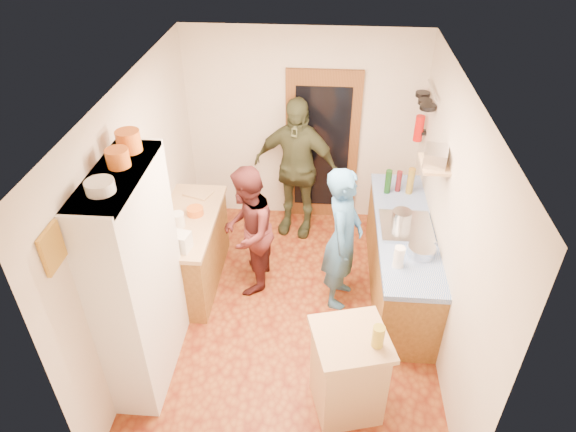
# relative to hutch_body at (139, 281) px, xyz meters

# --- Properties ---
(floor) EXTENTS (3.00, 4.00, 0.02)m
(floor) POSITION_rel_hutch_body_xyz_m (1.30, 0.80, -1.11)
(floor) COLOR brown
(floor) RESTS_ON ground
(ceiling) EXTENTS (3.00, 4.00, 0.02)m
(ceiling) POSITION_rel_hutch_body_xyz_m (1.30, 0.80, 1.51)
(ceiling) COLOR silver
(ceiling) RESTS_ON ground
(wall_back) EXTENTS (3.00, 0.02, 2.60)m
(wall_back) POSITION_rel_hutch_body_xyz_m (1.30, 2.81, 0.20)
(wall_back) COLOR beige
(wall_back) RESTS_ON ground
(wall_front) EXTENTS (3.00, 0.02, 2.60)m
(wall_front) POSITION_rel_hutch_body_xyz_m (1.30, -1.21, 0.20)
(wall_front) COLOR beige
(wall_front) RESTS_ON ground
(wall_left) EXTENTS (0.02, 4.00, 2.60)m
(wall_left) POSITION_rel_hutch_body_xyz_m (-0.21, 0.80, 0.20)
(wall_left) COLOR beige
(wall_left) RESTS_ON ground
(wall_right) EXTENTS (0.02, 4.00, 2.60)m
(wall_right) POSITION_rel_hutch_body_xyz_m (2.81, 0.80, 0.20)
(wall_right) COLOR beige
(wall_right) RESTS_ON ground
(door_frame) EXTENTS (0.95, 0.06, 2.10)m
(door_frame) POSITION_rel_hutch_body_xyz_m (1.55, 2.77, -0.05)
(door_frame) COLOR brown
(door_frame) RESTS_ON ground
(door_glass) EXTENTS (0.70, 0.02, 1.70)m
(door_glass) POSITION_rel_hutch_body_xyz_m (1.55, 2.74, -0.05)
(door_glass) COLOR black
(door_glass) RESTS_ON door_frame
(hutch_body) EXTENTS (0.40, 1.20, 2.20)m
(hutch_body) POSITION_rel_hutch_body_xyz_m (0.00, 0.00, 0.00)
(hutch_body) COLOR white
(hutch_body) RESTS_ON ground
(hutch_top_shelf) EXTENTS (0.40, 1.14, 0.04)m
(hutch_top_shelf) POSITION_rel_hutch_body_xyz_m (0.00, 0.00, 1.08)
(hutch_top_shelf) COLOR white
(hutch_top_shelf) RESTS_ON hutch_body
(plate_stack) EXTENTS (0.21, 0.21, 0.09)m
(plate_stack) POSITION_rel_hutch_body_xyz_m (0.00, -0.27, 1.14)
(plate_stack) COLOR white
(plate_stack) RESTS_ON hutch_top_shelf
(orange_pot_a) EXTENTS (0.18, 0.18, 0.14)m
(orange_pot_a) POSITION_rel_hutch_body_xyz_m (0.00, 0.11, 1.17)
(orange_pot_a) COLOR orange
(orange_pot_a) RESTS_ON hutch_top_shelf
(orange_pot_b) EXTENTS (0.20, 0.20, 0.18)m
(orange_pot_b) POSITION_rel_hutch_body_xyz_m (0.00, 0.36, 1.19)
(orange_pot_b) COLOR orange
(orange_pot_b) RESTS_ON hutch_top_shelf
(left_counter_base) EXTENTS (0.60, 1.40, 0.85)m
(left_counter_base) POSITION_rel_hutch_body_xyz_m (0.10, 1.25, -0.68)
(left_counter_base) COLOR olive
(left_counter_base) RESTS_ON ground
(left_counter_top) EXTENTS (0.64, 1.44, 0.05)m
(left_counter_top) POSITION_rel_hutch_body_xyz_m (0.10, 1.25, -0.23)
(left_counter_top) COLOR tan
(left_counter_top) RESTS_ON left_counter_base
(toaster) EXTENTS (0.28, 0.22, 0.19)m
(toaster) POSITION_rel_hutch_body_xyz_m (0.15, 0.72, -0.10)
(toaster) COLOR white
(toaster) RESTS_ON left_counter_top
(kettle) EXTENTS (0.16, 0.16, 0.16)m
(kettle) POSITION_rel_hutch_body_xyz_m (0.05, 1.11, -0.12)
(kettle) COLOR white
(kettle) RESTS_ON left_counter_top
(orange_bowl) EXTENTS (0.23, 0.23, 0.08)m
(orange_bowl) POSITION_rel_hutch_body_xyz_m (0.18, 1.34, -0.16)
(orange_bowl) COLOR orange
(orange_bowl) RESTS_ON left_counter_top
(chopping_board) EXTENTS (0.36, 0.31, 0.02)m
(chopping_board) POSITION_rel_hutch_body_xyz_m (0.12, 1.76, -0.19)
(chopping_board) COLOR tan
(chopping_board) RESTS_ON left_counter_top
(right_counter_base) EXTENTS (0.60, 2.20, 0.84)m
(right_counter_base) POSITION_rel_hutch_body_xyz_m (2.50, 1.30, -0.68)
(right_counter_base) COLOR olive
(right_counter_base) RESTS_ON ground
(right_counter_top) EXTENTS (0.62, 2.22, 0.06)m
(right_counter_top) POSITION_rel_hutch_body_xyz_m (2.50, 1.30, -0.23)
(right_counter_top) COLOR #093EAD
(right_counter_top) RESTS_ON right_counter_base
(hob) EXTENTS (0.55, 0.58, 0.04)m
(hob) POSITION_rel_hutch_body_xyz_m (2.50, 1.26, -0.18)
(hob) COLOR silver
(hob) RESTS_ON right_counter_top
(pot_on_hob) EXTENTS (0.21, 0.21, 0.14)m
(pot_on_hob) POSITION_rel_hutch_body_xyz_m (2.45, 1.32, -0.09)
(pot_on_hob) COLOR silver
(pot_on_hob) RESTS_ON hob
(bottle_a) EXTENTS (0.09, 0.09, 0.30)m
(bottle_a) POSITION_rel_hutch_body_xyz_m (2.35, 1.98, -0.05)
(bottle_a) COLOR #143F14
(bottle_a) RESTS_ON right_counter_top
(bottle_b) EXTENTS (0.07, 0.07, 0.26)m
(bottle_b) POSITION_rel_hutch_body_xyz_m (2.48, 2.03, -0.07)
(bottle_b) COLOR #591419
(bottle_b) RESTS_ON right_counter_top
(bottle_c) EXTENTS (0.10, 0.10, 0.33)m
(bottle_c) POSITION_rel_hutch_body_xyz_m (2.61, 1.99, -0.04)
(bottle_c) COLOR olive
(bottle_c) RESTS_ON right_counter_top
(paper_towel) EXTENTS (0.11, 0.11, 0.23)m
(paper_towel) POSITION_rel_hutch_body_xyz_m (2.35, 0.63, -0.09)
(paper_towel) COLOR white
(paper_towel) RESTS_ON right_counter_top
(mixing_bowl) EXTENTS (0.33, 0.33, 0.11)m
(mixing_bowl) POSITION_rel_hutch_body_xyz_m (2.60, 0.82, -0.15)
(mixing_bowl) COLOR silver
(mixing_bowl) RESTS_ON right_counter_top
(island_base) EXTENTS (0.67, 0.67, 0.86)m
(island_base) POSITION_rel_hutch_body_xyz_m (1.88, -0.33, -0.67)
(island_base) COLOR tan
(island_base) RESTS_ON ground
(island_top) EXTENTS (0.76, 0.76, 0.05)m
(island_top) POSITION_rel_hutch_body_xyz_m (1.88, -0.33, -0.22)
(island_top) COLOR tan
(island_top) RESTS_ON island_base
(cutting_board) EXTENTS (0.41, 0.36, 0.02)m
(cutting_board) POSITION_rel_hutch_body_xyz_m (1.82, -0.29, -0.21)
(cutting_board) COLOR white
(cutting_board) RESTS_ON island_top
(oil_jar) EXTENTS (0.12, 0.12, 0.20)m
(oil_jar) POSITION_rel_hutch_body_xyz_m (2.09, -0.40, -0.09)
(oil_jar) COLOR #AD9E2D
(oil_jar) RESTS_ON island_top
(pan_rail) EXTENTS (0.02, 0.65, 0.02)m
(pan_rail) POSITION_rel_hutch_body_xyz_m (2.76, 2.33, 0.95)
(pan_rail) COLOR silver
(pan_rail) RESTS_ON wall_right
(pan_hang_a) EXTENTS (0.18, 0.18, 0.05)m
(pan_hang_a) POSITION_rel_hutch_body_xyz_m (2.70, 2.15, 0.82)
(pan_hang_a) COLOR black
(pan_hang_a) RESTS_ON pan_rail
(pan_hang_b) EXTENTS (0.16, 0.16, 0.05)m
(pan_hang_b) POSITION_rel_hutch_body_xyz_m (2.70, 2.35, 0.80)
(pan_hang_b) COLOR black
(pan_hang_b) RESTS_ON pan_rail
(pan_hang_c) EXTENTS (0.17, 0.17, 0.05)m
(pan_hang_c) POSITION_rel_hutch_body_xyz_m (2.70, 2.55, 0.81)
(pan_hang_c) COLOR black
(pan_hang_c) RESTS_ON pan_rail
(wall_shelf) EXTENTS (0.26, 0.42, 0.03)m
(wall_shelf) POSITION_rel_hutch_body_xyz_m (2.67, 1.25, 0.60)
(wall_shelf) COLOR tan
(wall_shelf) RESTS_ON wall_right
(radio) EXTENTS (0.28, 0.34, 0.15)m
(radio) POSITION_rel_hutch_body_xyz_m (2.67, 1.25, 0.69)
(radio) COLOR silver
(radio) RESTS_ON wall_shelf
(ext_bracket) EXTENTS (0.06, 0.10, 0.04)m
(ext_bracket) POSITION_rel_hutch_body_xyz_m (2.77, 2.50, 0.35)
(ext_bracket) COLOR black
(ext_bracket) RESTS_ON wall_right
(fire_extinguisher) EXTENTS (0.11, 0.11, 0.32)m
(fire_extinguisher) POSITION_rel_hutch_body_xyz_m (2.71, 2.50, 0.40)
(fire_extinguisher) COLOR red
(fire_extinguisher) RESTS_ON wall_right
(picture_frame) EXTENTS (0.03, 0.25, 0.30)m
(picture_frame) POSITION_rel_hutch_body_xyz_m (-0.18, -0.75, 0.95)
(picture_frame) COLOR gold
(picture_frame) RESTS_ON wall_left
(person_hob) EXTENTS (0.51, 0.68, 1.69)m
(person_hob) POSITION_rel_hutch_body_xyz_m (1.85, 1.07, -0.26)
(person_hob) COLOR teal
(person_hob) RESTS_ON ground
(person_left) EXTENTS (0.62, 0.78, 1.56)m
(person_left) POSITION_rel_hutch_body_xyz_m (0.81, 1.27, -0.32)
(person_left) COLOR #481B1C
(person_left) RESTS_ON ground
(person_back) EXTENTS (1.18, 0.70, 1.89)m
(person_back) POSITION_rel_hutch_body_xyz_m (1.24, 2.39, -0.16)
(person_back) COLOR #333721
(person_back) RESTS_ON ground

